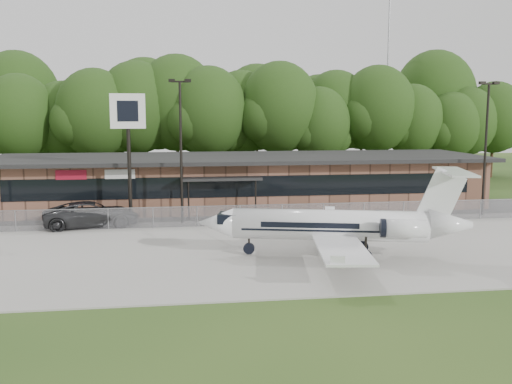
{
  "coord_description": "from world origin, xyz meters",
  "views": [
    {
      "loc": [
        -5.37,
        -24.01,
        7.96
      ],
      "look_at": [
        -0.29,
        12.0,
        2.85
      ],
      "focal_mm": 40.0,
      "sensor_mm": 36.0,
      "label": 1
    }
  ],
  "objects": [
    {
      "name": "ground",
      "position": [
        0.0,
        0.0,
        0.0
      ],
      "size": [
        160.0,
        160.0,
        0.0
      ],
      "primitive_type": "plane",
      "color": "#274518",
      "rests_on": "ground"
    },
    {
      "name": "apron",
      "position": [
        0.0,
        8.0,
        0.04
      ],
      "size": [
        64.0,
        18.0,
        0.08
      ],
      "primitive_type": "cube",
      "color": "#9E9B93",
      "rests_on": "ground"
    },
    {
      "name": "parking_lot",
      "position": [
        0.0,
        19.5,
        0.03
      ],
      "size": [
        50.0,
        9.0,
        0.06
      ],
      "primitive_type": "cube",
      "color": "#383835",
      "rests_on": "ground"
    },
    {
      "name": "terminal",
      "position": [
        -0.0,
        23.94,
        2.18
      ],
      "size": [
        41.0,
        11.65,
        4.3
      ],
      "color": "#895944",
      "rests_on": "ground"
    },
    {
      "name": "fence",
      "position": [
        0.0,
        15.0,
        0.78
      ],
      "size": [
        46.0,
        0.04,
        1.52
      ],
      "color": "gray",
      "rests_on": "ground"
    },
    {
      "name": "treeline",
      "position": [
        0.0,
        42.0,
        7.5
      ],
      "size": [
        72.0,
        12.0,
        15.0
      ],
      "primitive_type": null,
      "color": "#1A3210",
      "rests_on": "ground"
    },
    {
      "name": "radio_mast",
      "position": [
        22.0,
        48.0,
        12.5
      ],
      "size": [
        0.2,
        0.2,
        25.0
      ],
      "primitive_type": "cylinder",
      "color": "gray",
      "rests_on": "ground"
    },
    {
      "name": "light_pole_mid",
      "position": [
        -5.0,
        16.5,
        5.98
      ],
      "size": [
        1.55,
        0.3,
        10.23
      ],
      "color": "black",
      "rests_on": "ground"
    },
    {
      "name": "light_pole_right",
      "position": [
        18.0,
        16.5,
        5.98
      ],
      "size": [
        1.55,
        0.3,
        10.23
      ],
      "color": "black",
      "rests_on": "ground"
    },
    {
      "name": "business_jet",
      "position": [
        3.36,
        5.46,
        1.8
      ],
      "size": [
        14.87,
        13.37,
        5.04
      ],
      "rotation": [
        0.0,
        0.0,
        -0.24
      ],
      "color": "white",
      "rests_on": "ground"
    },
    {
      "name": "suv",
      "position": [
        -11.26,
        16.22,
        0.9
      ],
      "size": [
        6.84,
        3.97,
        1.79
      ],
      "primitive_type": "imported",
      "rotation": [
        0.0,
        0.0,
        1.73
      ],
      "color": "#333335",
      "rests_on": "ground"
    },
    {
      "name": "pole_sign",
      "position": [
        -8.62,
        16.79,
        7.06
      ],
      "size": [
        2.43,
        0.49,
        9.23
      ],
      "rotation": [
        0.0,
        0.0,
        0.09
      ],
      "color": "black",
      "rests_on": "ground"
    }
  ]
}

